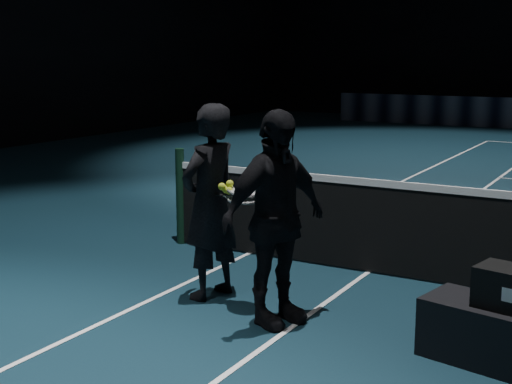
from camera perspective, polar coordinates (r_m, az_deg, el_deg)
net_post_left at (r=8.17m, az=-6.07°, el=-0.35°), size 0.10×0.10×1.10m
player_a at (r=6.28m, az=-3.71°, el=-0.81°), size 0.51×0.69×1.73m
player_b at (r=5.64m, az=1.51°, el=-2.14°), size 0.75×1.10×1.73m
racket_lower at (r=5.91m, az=-1.09°, el=-0.68°), size 0.71×0.43×0.03m
racket_upper at (r=5.96m, az=-1.10°, el=0.00°), size 0.71×0.39×0.10m
tennis_balls at (r=6.05m, az=-2.23°, el=0.30°), size 0.12×0.10×0.12m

